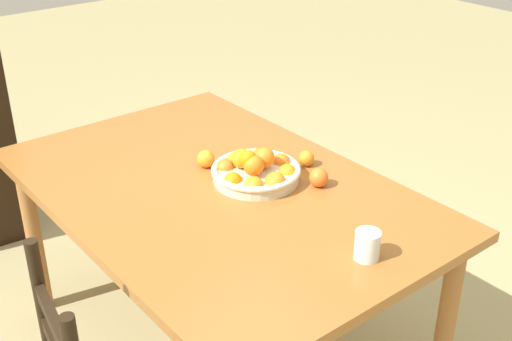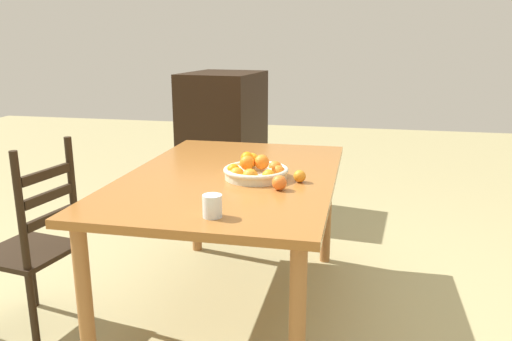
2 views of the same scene
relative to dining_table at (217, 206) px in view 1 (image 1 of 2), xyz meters
name	(u,v)px [view 1 (image 1 of 2)]	position (x,y,z in m)	size (l,w,h in m)	color
dining_table	(217,206)	(0.00, 0.00, 0.00)	(1.61, 1.06, 0.77)	#9A5E29
fruit_bowl	(256,171)	(-0.05, -0.14, 0.12)	(0.33, 0.33, 0.13)	beige
orange_loose_0	(206,159)	(0.15, -0.06, 0.11)	(0.07, 0.07, 0.07)	orange
orange_loose_1	(319,178)	(-0.22, -0.29, 0.12)	(0.07, 0.07, 0.07)	orange
orange_loose_2	(306,158)	(-0.08, -0.36, 0.11)	(0.06, 0.06, 0.06)	orange
drinking_glass	(367,245)	(-0.64, -0.09, 0.13)	(0.08, 0.08, 0.09)	silver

